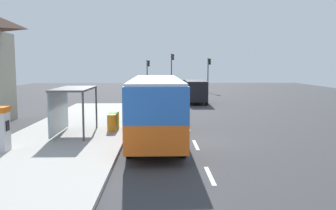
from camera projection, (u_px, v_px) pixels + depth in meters
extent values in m
cube|color=#38383A|center=(176.00, 109.00, 32.92)|extent=(56.00, 92.00, 0.04)
cube|color=#ADAAA3|center=(73.00, 133.00, 20.82)|extent=(6.20, 30.00, 0.18)
cube|color=silver|center=(210.00, 176.00, 13.05)|extent=(0.16, 2.20, 0.01)
cube|color=silver|center=(196.00, 145.00, 18.02)|extent=(0.16, 2.20, 0.01)
cube|color=silver|center=(188.00, 128.00, 22.99)|extent=(0.16, 2.20, 0.01)
cube|color=silver|center=(183.00, 116.00, 27.95)|extent=(0.16, 2.20, 0.01)
cube|color=silver|center=(179.00, 109.00, 32.92)|extent=(0.16, 2.20, 0.01)
cube|color=silver|center=(176.00, 103.00, 37.89)|extent=(0.16, 2.20, 0.01)
cube|color=silver|center=(174.00, 98.00, 42.86)|extent=(0.16, 2.20, 0.01)
cube|color=silver|center=(173.00, 95.00, 47.83)|extent=(0.16, 2.20, 0.01)
cube|color=orange|center=(156.00, 119.00, 19.19)|extent=(2.59, 11.02, 1.15)
cube|color=blue|center=(156.00, 95.00, 19.04)|extent=(2.59, 11.02, 1.45)
cube|color=silver|center=(156.00, 80.00, 18.96)|extent=(2.46, 10.80, 0.12)
cube|color=black|center=(156.00, 89.00, 24.47)|extent=(2.30, 0.14, 1.22)
cube|color=black|center=(132.00, 97.00, 18.51)|extent=(0.15, 8.58, 1.10)
cylinder|color=black|center=(138.00, 119.00, 23.09)|extent=(0.29, 1.00, 1.00)
cylinder|color=black|center=(174.00, 119.00, 23.16)|extent=(0.29, 1.00, 1.00)
cylinder|color=black|center=(129.00, 146.00, 15.54)|extent=(0.29, 1.00, 1.00)
cylinder|color=black|center=(183.00, 146.00, 15.61)|extent=(0.29, 1.00, 1.00)
cube|color=black|center=(196.00, 90.00, 37.34)|extent=(2.13, 5.25, 1.96)
cube|color=black|center=(196.00, 87.00, 37.31)|extent=(2.12, 3.17, 0.44)
cylinder|color=black|center=(207.00, 102.00, 35.46)|extent=(0.24, 0.69, 0.68)
cylinder|color=black|center=(188.00, 102.00, 35.46)|extent=(0.24, 0.69, 0.68)
cylinder|color=black|center=(203.00, 98.00, 39.44)|extent=(0.24, 0.69, 0.68)
cylinder|color=black|center=(186.00, 98.00, 39.44)|extent=(0.24, 0.69, 0.68)
cube|color=navy|center=(183.00, 86.00, 57.47)|extent=(1.98, 4.47, 0.60)
cube|color=black|center=(184.00, 82.00, 57.20)|extent=(1.68, 2.44, 0.60)
cylinder|color=black|center=(177.00, 87.00, 58.94)|extent=(0.23, 0.65, 0.64)
cylinder|color=black|center=(187.00, 87.00, 59.04)|extent=(0.23, 0.65, 0.64)
cylinder|color=black|center=(179.00, 88.00, 55.96)|extent=(0.23, 0.65, 0.64)
cylinder|color=black|center=(190.00, 88.00, 56.07)|extent=(0.23, 0.65, 0.64)
cube|color=silver|center=(1.00, 132.00, 15.87)|extent=(0.60, 0.70, 1.70)
cube|color=black|center=(8.00, 126.00, 15.84)|extent=(0.03, 0.36, 0.44)
cylinder|color=orange|center=(112.00, 123.00, 20.69)|extent=(0.52, 0.52, 0.95)
cylinder|color=green|center=(113.00, 121.00, 21.39)|extent=(0.52, 0.52, 0.95)
cylinder|color=yellow|center=(115.00, 119.00, 22.08)|extent=(0.52, 0.52, 0.95)
cylinder|color=#2D2D2D|center=(208.00, 75.00, 51.95)|extent=(0.14, 0.14, 4.82)
cube|color=black|center=(210.00, 62.00, 51.74)|extent=(0.24, 0.28, 0.84)
sphere|color=#360606|center=(211.00, 60.00, 51.71)|extent=(0.16, 0.16, 0.16)
sphere|color=#3C2C03|center=(211.00, 62.00, 51.75)|extent=(0.16, 0.16, 0.16)
sphere|color=green|center=(210.00, 64.00, 51.78)|extent=(0.16, 0.16, 0.16)
cylinder|color=#2D2D2D|center=(147.00, 76.00, 52.54)|extent=(0.14, 0.14, 4.56)
cube|color=black|center=(149.00, 64.00, 52.35)|extent=(0.24, 0.28, 0.84)
sphere|color=#360606|center=(149.00, 62.00, 52.32)|extent=(0.16, 0.16, 0.16)
sphere|color=#3C2C03|center=(149.00, 64.00, 52.35)|extent=(0.16, 0.16, 0.16)
sphere|color=green|center=(149.00, 66.00, 52.38)|extent=(0.16, 0.16, 0.16)
cylinder|color=#2D2D2D|center=(171.00, 73.00, 53.37)|extent=(0.14, 0.14, 5.49)
cube|color=black|center=(173.00, 57.00, 53.13)|extent=(0.24, 0.28, 0.84)
sphere|color=#360606|center=(174.00, 55.00, 53.10)|extent=(0.16, 0.16, 0.16)
sphere|color=#F2B20C|center=(174.00, 57.00, 53.13)|extent=(0.16, 0.16, 0.16)
sphere|color=black|center=(174.00, 59.00, 53.16)|extent=(0.16, 0.16, 0.16)
cube|color=#4C4C51|center=(74.00, 89.00, 19.72)|extent=(1.80, 4.00, 0.10)
cube|color=#8CA5B2|center=(59.00, 111.00, 19.83)|extent=(0.06, 3.80, 2.30)
cylinder|color=#4C4C51|center=(83.00, 116.00, 17.99)|extent=(0.10, 0.10, 2.44)
cylinder|color=#4C4C51|center=(96.00, 107.00, 21.76)|extent=(0.10, 0.10, 2.44)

